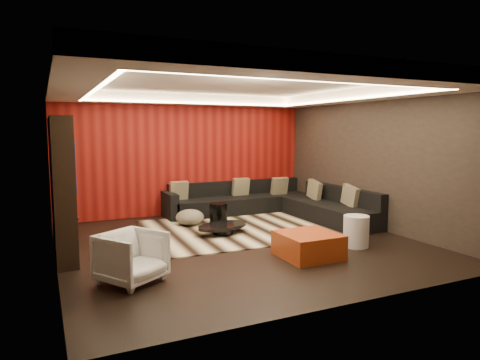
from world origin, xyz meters
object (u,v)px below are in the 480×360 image
armchair (132,257)px  white_side_table (356,231)px  drum_stool (218,214)px  coffee_table (223,229)px  orange_ottoman (308,245)px  sectional_sofa (273,205)px

armchair → white_side_table: bearing=-30.9°
drum_stool → white_side_table: white_side_table is taller
drum_stool → armchair: (-2.33, -2.73, 0.10)m
coffee_table → drum_stool: bearing=73.3°
armchair → orange_ottoman: bearing=-33.5°
white_side_table → orange_ottoman: size_ratio=0.62×
white_side_table → armchair: armchair is taller
coffee_table → orange_ottoman: size_ratio=1.24×
white_side_table → sectional_sofa: size_ratio=0.15×
white_side_table → sectional_sofa: bearing=89.7°
coffee_table → orange_ottoman: (0.66, -1.91, 0.08)m
drum_stool → white_side_table: 2.99m
orange_ottoman → sectional_sofa: (1.10, 3.11, 0.07)m
coffee_table → white_side_table: size_ratio=1.99×
drum_stool → sectional_sofa: sectional_sofa is taller
orange_ottoman → armchair: bearing=179.6°
white_side_table → coffee_table: bearing=135.0°
coffee_table → orange_ottoman: bearing=-70.9°
coffee_table → sectional_sofa: (1.77, 1.20, 0.15)m
coffee_table → white_side_table: (1.75, -1.75, 0.16)m
armchair → sectional_sofa: 4.94m
drum_stool → armchair: 3.59m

